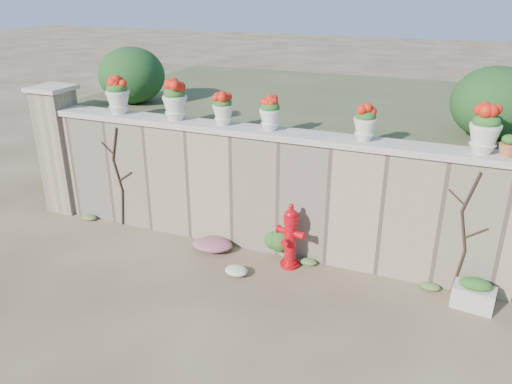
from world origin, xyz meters
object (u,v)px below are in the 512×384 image
at_px(fire_hydrant, 290,236).
at_px(urn_pot_0, 118,95).
at_px(planter_box, 474,294).
at_px(terracotta_pot, 508,146).

bearing_deg(fire_hydrant, urn_pot_0, -176.07).
xyz_separation_m(fire_hydrant, planter_box, (2.74, -0.08, -0.33)).
height_order(fire_hydrant, planter_box, fire_hydrant).
xyz_separation_m(urn_pot_0, terracotta_pot, (6.24, 0.00, -0.19)).
relative_size(fire_hydrant, planter_box, 1.83).
distance_m(fire_hydrant, urn_pot_0, 3.90).
distance_m(urn_pot_0, terracotta_pot, 6.25).
bearing_deg(terracotta_pot, urn_pot_0, -180.00).
xyz_separation_m(planter_box, terracotta_pot, (0.11, 0.54, 2.02)).
distance_m(planter_box, terracotta_pot, 2.09).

